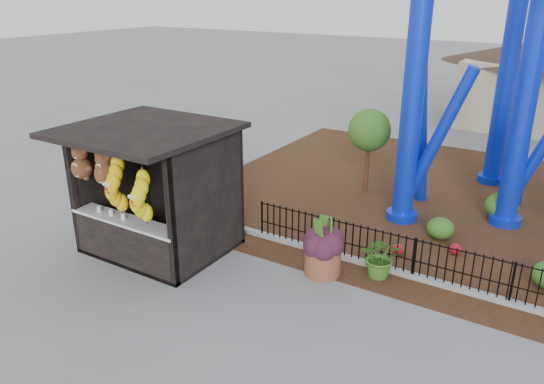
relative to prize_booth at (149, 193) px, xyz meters
The scene contains 9 objects.
ground 3.50m from the prize_booth, 16.76° to the right, with size 120.00×120.00×0.00m, color slate.
mulch_bed 10.09m from the prize_booth, 45.35° to the left, with size 18.00×12.00×0.02m, color #331E11.
curb 7.46m from the prize_booth, 16.64° to the left, with size 18.00×0.18×0.12m, color gray.
prize_booth is the anchor object (origin of this frame).
picket_fence 8.25m from the prize_booth, 14.84° to the left, with size 12.20×0.06×1.00m, color black, non-canonical shape.
terracotta_planter 4.35m from the prize_booth, 17.14° to the left, with size 0.82×0.82×0.65m, color brown.
planter_foliage 4.22m from the prize_booth, 17.14° to the left, with size 0.70×0.70×0.64m, color #331423.
potted_plant 5.55m from the prize_booth, 19.21° to the left, with size 0.91×0.79×1.01m, color #245519.
landscaping 9.32m from the prize_booth, 33.10° to the left, with size 7.16×4.21×0.72m.
Camera 1 is at (5.60, -7.40, 6.07)m, focal length 35.00 mm.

